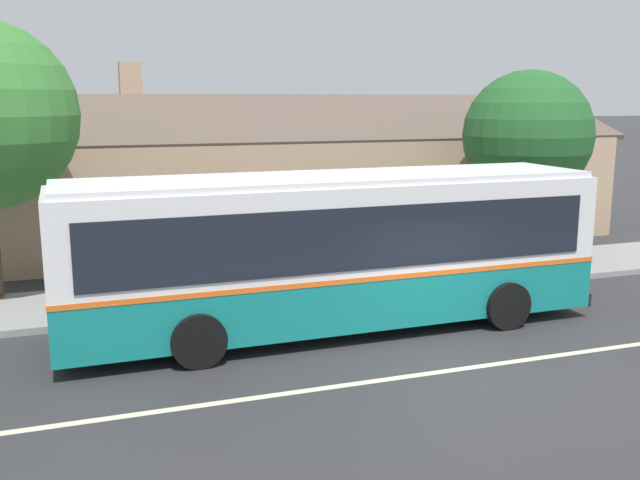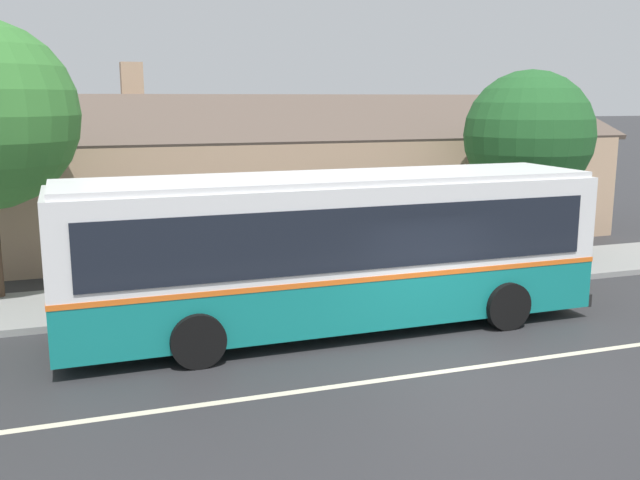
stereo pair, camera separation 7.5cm
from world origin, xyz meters
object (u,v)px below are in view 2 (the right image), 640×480
Objects in this scene: bench_down_street at (164,285)px; street_tree_primary at (529,136)px; bus_stop_sign at (528,219)px; transit_bus at (333,248)px.

street_tree_primary is at bearing 8.92° from bench_down_street.
street_tree_primary reaches higher than bus_stop_sign.
transit_bus is at bearing -39.14° from bench_down_street.
street_tree_primary reaches higher than bench_down_street.
transit_bus reaches higher than bench_down_street.
transit_bus is at bearing -150.66° from street_tree_primary.
transit_bus is 4.62× the size of bus_stop_sign.
street_tree_primary is at bearing 56.81° from bus_stop_sign.
bench_down_street is 0.66× the size of bus_stop_sign.
transit_bus is 6.49m from bus_stop_sign.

